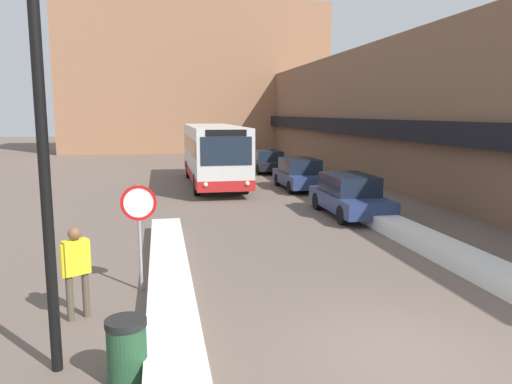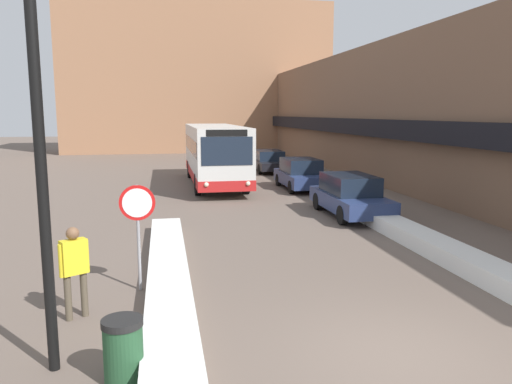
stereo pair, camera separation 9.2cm
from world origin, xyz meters
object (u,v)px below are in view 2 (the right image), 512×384
(parked_car_back, at_px, (269,161))
(pedestrian, at_px, (74,264))
(stop_sign, at_px, (138,215))
(parked_car_front, at_px, (350,195))
(parked_car_middle, at_px, (301,174))
(trash_bin, at_px, (123,350))
(street_lamp, at_px, (57,90))
(city_bus, at_px, (215,153))

(parked_car_back, xyz_separation_m, pedestrian, (-8.51, -22.71, 0.35))
(stop_sign, bearing_deg, parked_car_front, 42.31)
(parked_car_middle, xyz_separation_m, trash_bin, (-7.48, -17.31, -0.29))
(parked_car_middle, height_order, parked_car_back, parked_car_middle)
(parked_car_middle, bearing_deg, street_lamp, -116.28)
(parked_car_back, distance_m, trash_bin, 26.28)
(stop_sign, distance_m, street_lamp, 4.16)
(city_bus, bearing_deg, stop_sign, -101.72)
(trash_bin, bearing_deg, parked_car_middle, 66.64)
(parked_car_back, relative_size, stop_sign, 2.07)
(stop_sign, xyz_separation_m, trash_bin, (-0.07, -3.81, -1.20))
(city_bus, relative_size, parked_car_front, 2.37)
(pedestrian, bearing_deg, city_bus, 44.03)
(stop_sign, xyz_separation_m, pedestrian, (-1.11, -1.32, -0.62))
(parked_car_back, bearing_deg, parked_car_front, -90.00)
(city_bus, height_order, pedestrian, city_bus)
(parked_car_front, height_order, pedestrian, pedestrian)
(parked_car_front, relative_size, stop_sign, 1.95)
(parked_car_front, distance_m, trash_bin, 12.94)
(parked_car_middle, bearing_deg, pedestrian, -119.87)
(city_bus, xyz_separation_m, parked_car_back, (4.14, 5.63, -1.01))
(stop_sign, distance_m, trash_bin, 4.00)
(city_bus, distance_m, pedestrian, 17.64)
(parked_car_back, relative_size, pedestrian, 2.73)
(parked_car_back, relative_size, street_lamp, 0.72)
(stop_sign, bearing_deg, street_lamp, -104.83)
(stop_sign, relative_size, trash_bin, 2.44)
(parked_car_back, height_order, street_lamp, street_lamp)
(city_bus, relative_size, pedestrian, 6.08)
(parked_car_front, xyz_separation_m, stop_sign, (-7.41, -6.74, 0.91))
(street_lamp, xyz_separation_m, trash_bin, (0.79, -0.57, -3.65))
(parked_car_back, bearing_deg, trash_bin, -106.53)
(pedestrian, bearing_deg, stop_sign, 18.55)
(parked_car_front, distance_m, street_lamp, 13.40)
(parked_car_middle, relative_size, pedestrian, 2.46)
(stop_sign, relative_size, pedestrian, 1.32)
(city_bus, height_order, parked_car_back, city_bus)
(stop_sign, bearing_deg, parked_car_back, 70.89)
(parked_car_front, distance_m, pedestrian, 11.73)
(parked_car_front, distance_m, parked_car_middle, 6.75)
(street_lamp, bearing_deg, parked_car_front, 50.39)
(parked_car_front, xyz_separation_m, pedestrian, (-8.51, -8.07, 0.28))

